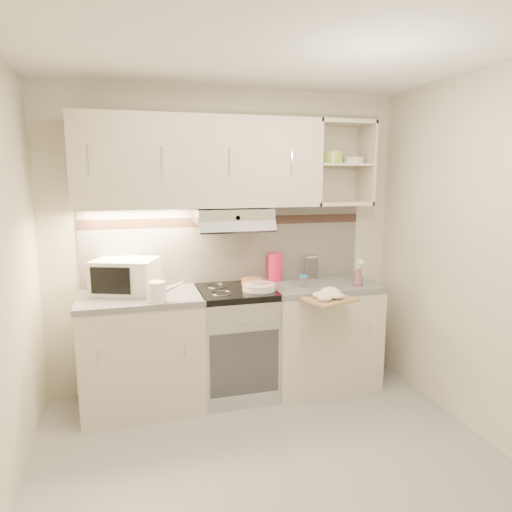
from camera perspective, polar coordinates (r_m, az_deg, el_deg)
The scene contains 17 objects.
ground at distance 3.09m, azimuth 2.69°, elevation -25.57°, with size 3.00×3.00×0.00m, color #98989B.
room_shell at distance 2.87m, azimuth 0.70°, elevation 6.60°, with size 3.04×2.84×2.52m.
base_cabinet_left at distance 3.74m, azimuth -14.01°, elevation -11.74°, with size 0.90×0.60×0.86m, color beige.
worktop_left at distance 3.60m, azimuth -14.31°, elevation -5.07°, with size 0.92×0.62×0.04m, color slate.
base_cabinet_right at distance 4.05m, azimuth 8.04°, elevation -9.84°, with size 0.90×0.60×0.86m, color beige.
worktop_right at distance 3.92m, azimuth 8.20°, elevation -3.64°, with size 0.92×0.62×0.04m, color slate.
electric_range at distance 3.82m, azimuth -2.51°, elevation -10.66°, with size 0.60×0.60×0.90m.
microwave at distance 3.68m, azimuth -15.96°, elevation -2.41°, with size 0.56×0.49×0.26m.
watering_can at distance 3.37m, azimuth -12.13°, elevation -4.24°, with size 0.27×0.14×0.23m.
plate_stack at distance 3.64m, azimuth 0.37°, elevation -3.89°, with size 0.26×0.26×0.06m.
bread_loaf at distance 3.84m, azimuth -0.47°, elevation -3.18°, with size 0.18×0.18×0.05m, color olive.
pink_pitcher at distance 3.95m, azimuth 2.44°, elevation -1.34°, with size 0.13×0.12×0.24m.
glass_jar at distance 4.07m, azimuth 6.97°, elevation -1.31°, with size 0.11×0.11×0.21m.
spice_jar at distance 3.76m, azimuth 5.98°, elevation -3.10°, with size 0.07×0.07×0.10m.
spray_bottle at distance 3.87m, azimuth 12.65°, elevation -2.28°, with size 0.09×0.09×0.23m.
cutting_board at distance 3.54m, azimuth 8.99°, elevation -5.30°, with size 0.36×0.32×0.02m, color tan.
dish_towel at distance 3.51m, azimuth 8.88°, elevation -4.68°, with size 0.27×0.23×0.07m, color silver, non-canonical shape.
Camera 1 is at (-0.80, -2.38, 1.79)m, focal length 32.00 mm.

